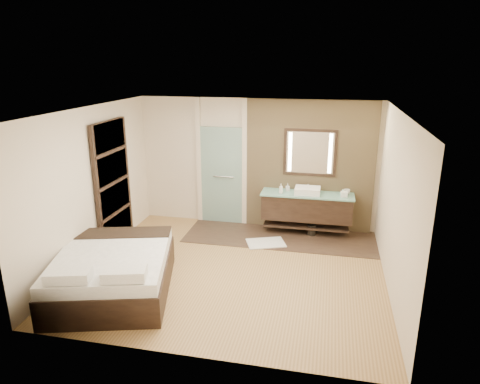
% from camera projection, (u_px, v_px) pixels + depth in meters
% --- Properties ---
extents(floor, '(5.00, 5.00, 0.00)m').
position_uv_depth(floor, '(233.00, 271.00, 7.28)').
color(floor, olive).
rests_on(floor, ground).
extents(tile_strip, '(3.80, 1.30, 0.01)m').
position_uv_depth(tile_strip, '(280.00, 237.00, 8.65)').
color(tile_strip, '#32211B').
rests_on(tile_strip, floor).
extents(stone_wall, '(2.60, 0.08, 2.70)m').
position_uv_depth(stone_wall, '(309.00, 167.00, 8.73)').
color(stone_wall, tan).
rests_on(stone_wall, floor).
extents(vanity, '(1.85, 0.55, 0.88)m').
position_uv_depth(vanity, '(307.00, 207.00, 8.68)').
color(vanity, black).
rests_on(vanity, stone_wall).
extents(mirror_unit, '(1.06, 0.04, 0.96)m').
position_uv_depth(mirror_unit, '(310.00, 153.00, 8.59)').
color(mirror_unit, black).
rests_on(mirror_unit, stone_wall).
extents(frosted_door, '(1.10, 0.12, 2.70)m').
position_uv_depth(frosted_door, '(222.00, 172.00, 9.15)').
color(frosted_door, '#BCEEE3').
rests_on(frosted_door, floor).
extents(shoji_partition, '(0.06, 1.20, 2.40)m').
position_uv_depth(shoji_partition, '(113.00, 185.00, 7.96)').
color(shoji_partition, black).
rests_on(shoji_partition, floor).
extents(bed, '(2.15, 2.44, 0.80)m').
position_uv_depth(bed, '(113.00, 272.00, 6.54)').
color(bed, black).
rests_on(bed, floor).
extents(bath_mat, '(0.85, 0.73, 0.02)m').
position_uv_depth(bath_mat, '(266.00, 243.00, 8.33)').
color(bath_mat, silver).
rests_on(bath_mat, floor).
extents(waste_bin, '(0.20, 0.20, 0.23)m').
position_uv_depth(waste_bin, '(312.00, 230.00, 8.73)').
color(waste_bin, black).
rests_on(waste_bin, floor).
extents(tissue_box, '(0.14, 0.14, 0.10)m').
position_uv_depth(tissue_box, '(344.00, 194.00, 8.37)').
color(tissue_box, white).
rests_on(tissue_box, vanity).
extents(soap_bottle_a, '(0.10, 0.10, 0.20)m').
position_uv_depth(soap_bottle_a, '(281.00, 189.00, 8.57)').
color(soap_bottle_a, silver).
rests_on(soap_bottle_a, vanity).
extents(soap_bottle_b, '(0.09, 0.09, 0.15)m').
position_uv_depth(soap_bottle_b, '(288.00, 187.00, 8.74)').
color(soap_bottle_b, '#B2B2B2').
rests_on(soap_bottle_b, vanity).
extents(soap_bottle_c, '(0.12, 0.12, 0.14)m').
position_uv_depth(soap_bottle_c, '(343.00, 193.00, 8.40)').
color(soap_bottle_c, silver).
rests_on(soap_bottle_c, vanity).
extents(cup, '(0.17, 0.17, 0.10)m').
position_uv_depth(cup, '(347.00, 192.00, 8.52)').
color(cup, silver).
rests_on(cup, vanity).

